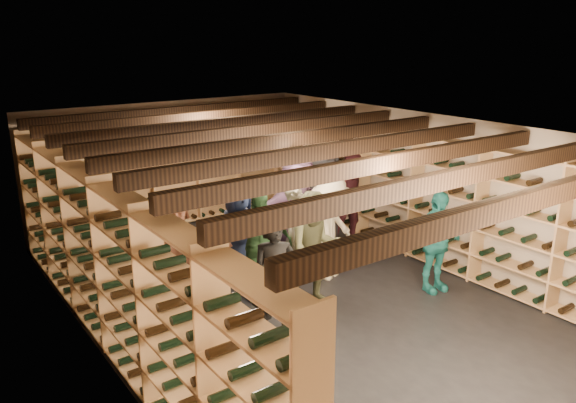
% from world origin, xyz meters
% --- Properties ---
extents(ground, '(8.00, 8.00, 0.00)m').
position_xyz_m(ground, '(0.00, 0.00, 0.00)').
color(ground, black).
rests_on(ground, ground).
extents(walls, '(5.52, 8.02, 2.40)m').
position_xyz_m(walls, '(0.00, 0.00, 1.20)').
color(walls, '#B6A38E').
rests_on(walls, ground).
extents(ceiling, '(5.50, 8.00, 0.01)m').
position_xyz_m(ceiling, '(0.00, 0.00, 2.40)').
color(ceiling, beige).
rests_on(ceiling, walls).
extents(ceiling_joists, '(5.40, 7.12, 0.18)m').
position_xyz_m(ceiling_joists, '(0.00, 0.00, 2.26)').
color(ceiling_joists, black).
rests_on(ceiling_joists, ground).
extents(wine_rack_left, '(0.32, 7.50, 2.15)m').
position_xyz_m(wine_rack_left, '(-2.57, 0.00, 1.08)').
color(wine_rack_left, tan).
rests_on(wine_rack_left, ground).
extents(wine_rack_right, '(0.32, 7.50, 2.15)m').
position_xyz_m(wine_rack_right, '(2.57, 0.00, 1.08)').
color(wine_rack_right, tan).
rests_on(wine_rack_right, ground).
extents(wine_rack_back, '(4.70, 0.30, 2.15)m').
position_xyz_m(wine_rack_back, '(0.00, 3.83, 1.07)').
color(wine_rack_back, tan).
rests_on(wine_rack_back, ground).
extents(crate_stack_left, '(0.55, 0.42, 0.68)m').
position_xyz_m(crate_stack_left, '(-0.74, 2.45, 0.34)').
color(crate_stack_left, '#A18655').
rests_on(crate_stack_left, ground).
extents(crate_stack_right, '(0.57, 0.46, 0.68)m').
position_xyz_m(crate_stack_right, '(1.12, 1.30, 0.34)').
color(crate_stack_right, '#A18655').
rests_on(crate_stack_right, ground).
extents(crate_loose, '(0.57, 0.45, 0.17)m').
position_xyz_m(crate_loose, '(0.81, 1.68, 0.09)').
color(crate_loose, '#A18655').
rests_on(crate_loose, ground).
extents(person_1, '(0.68, 0.59, 1.58)m').
position_xyz_m(person_1, '(-0.92, -0.95, 0.79)').
color(person_1, black).
rests_on(person_1, ground).
extents(person_2, '(0.97, 0.89, 1.62)m').
position_xyz_m(person_2, '(0.09, -0.46, 0.81)').
color(person_2, brown).
rests_on(person_2, ground).
extents(person_3, '(1.17, 0.90, 1.60)m').
position_xyz_m(person_3, '(0.83, 0.12, 0.80)').
color(person_3, beige).
rests_on(person_3, ground).
extents(person_4, '(0.93, 0.49, 1.51)m').
position_xyz_m(person_4, '(1.76, -1.13, 0.75)').
color(person_4, teal).
rests_on(person_4, ground).
extents(person_5, '(1.57, 0.84, 1.62)m').
position_xyz_m(person_5, '(-1.49, 0.58, 0.81)').
color(person_5, brown).
rests_on(person_5, ground).
extents(person_6, '(0.80, 0.56, 1.55)m').
position_xyz_m(person_6, '(-0.39, 0.77, 0.77)').
color(person_6, '#1D2A4E').
rests_on(person_6, ground).
extents(person_7, '(0.69, 0.59, 1.60)m').
position_xyz_m(person_7, '(0.24, 0.20, 0.80)').
color(person_7, gray).
rests_on(person_7, ground).
extents(person_8, '(0.94, 0.82, 1.64)m').
position_xyz_m(person_8, '(2.18, 1.07, 0.82)').
color(person_8, '#481B23').
rests_on(person_8, ground).
extents(person_10, '(1.02, 0.74, 1.61)m').
position_xyz_m(person_10, '(-0.43, 0.16, 0.81)').
color(person_10, '#2A512C').
rests_on(person_10, ground).
extents(person_11, '(1.83, 0.95, 1.89)m').
position_xyz_m(person_11, '(0.60, 0.62, 0.94)').
color(person_11, slate).
rests_on(person_11, ground).
extents(person_12, '(0.97, 0.73, 1.80)m').
position_xyz_m(person_12, '(1.68, 1.30, 0.90)').
color(person_12, '#2F2F34').
rests_on(person_12, ground).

